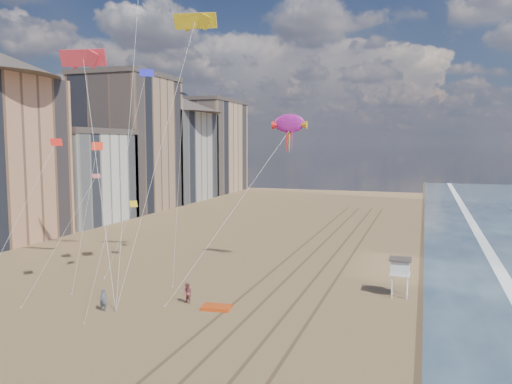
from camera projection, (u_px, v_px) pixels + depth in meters
wet_sand at (460, 268)px, 57.88m from camera, size 260.00×260.00×0.00m
foam at (500, 271)px, 56.53m from camera, size 260.00×260.00×0.00m
tracks at (302, 277)px, 53.70m from camera, size 7.68×120.00×0.01m
buildings at (112, 147)px, 101.34m from camera, size 34.72×131.35×29.00m
lifeguard_stand at (400, 267)px, 46.69m from camera, size 2.03×2.03×3.66m
grounded_kite at (217, 307)px, 43.42m from camera, size 2.66×1.84×0.28m
show_kite at (289, 124)px, 53.84m from camera, size 5.65×7.77×22.66m
kite_flyer_a at (103, 300)px, 42.79m from camera, size 0.78×0.59×1.95m
kite_flyer_b at (188, 293)px, 44.76m from camera, size 1.13×1.01×1.92m
small_kites at (121, 131)px, 50.85m from camera, size 9.54×17.32×14.84m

